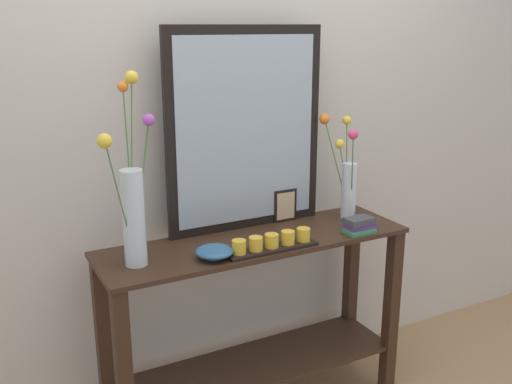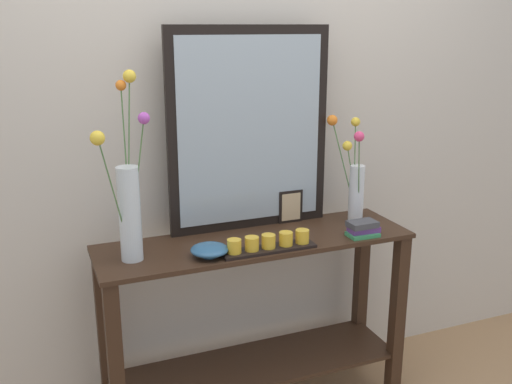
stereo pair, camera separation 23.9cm
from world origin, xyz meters
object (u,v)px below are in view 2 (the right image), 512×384
object	(u,v)px
vase_right	(354,180)
picture_frame_small	(291,206)
console_table	(256,309)
tall_vase_left	(129,200)
candle_tray	(269,244)
book_stack	(363,229)
decorative_bowl	(209,250)
mirror_leaning	(250,130)

from	to	relation	value
vase_right	picture_frame_small	size ratio (longest dim) A/B	3.24
console_table	tall_vase_left	bearing A→B (deg)	-177.43
tall_vase_left	candle_tray	size ratio (longest dim) A/B	1.82
console_table	book_stack	bearing A→B (deg)	-16.42
vase_right	candle_tray	world-z (taller)	vase_right
decorative_bowl	console_table	bearing A→B (deg)	24.06
vase_right	candle_tray	bearing A→B (deg)	-159.00
candle_tray	book_stack	world-z (taller)	candle_tray
picture_frame_small	decorative_bowl	bearing A→B (deg)	-151.40
picture_frame_small	tall_vase_left	bearing A→B (deg)	-167.12
candle_tray	decorative_bowl	xyz separation A→B (m)	(-0.24, 0.03, -0.00)
console_table	tall_vase_left	world-z (taller)	tall_vase_left
tall_vase_left	candle_tray	world-z (taller)	tall_vase_left
picture_frame_small	decorative_bowl	xyz separation A→B (m)	(-0.47, -0.26, -0.05)
vase_right	book_stack	distance (m)	0.26
candle_tray	book_stack	xyz separation A→B (m)	(0.44, 0.00, 0.00)
mirror_leaning	console_table	bearing A→B (deg)	-102.78
console_table	tall_vase_left	xyz separation A→B (m)	(-0.52, -0.02, 0.56)
mirror_leaning	picture_frame_small	distance (m)	0.41
book_stack	vase_right	bearing A→B (deg)	71.59
book_stack	decorative_bowl	bearing A→B (deg)	178.01
console_table	book_stack	size ratio (longest dim) A/B	9.48
vase_right	picture_frame_small	world-z (taller)	vase_right
candle_tray	picture_frame_small	bearing A→B (deg)	51.13
picture_frame_small	decorative_bowl	size ratio (longest dim) A/B	1.00
console_table	picture_frame_small	bearing A→B (deg)	32.92
vase_right	candle_tray	distance (m)	0.56
console_table	vase_right	bearing A→B (deg)	6.68
tall_vase_left	decorative_bowl	xyz separation A→B (m)	(0.29, -0.08, -0.21)
candle_tray	book_stack	bearing A→B (deg)	0.46
console_table	candle_tray	world-z (taller)	candle_tray
vase_right	picture_frame_small	bearing A→B (deg)	161.86
vase_right	tall_vase_left	bearing A→B (deg)	-175.41
vase_right	picture_frame_small	xyz separation A→B (m)	(-0.27, 0.09, -0.12)
mirror_leaning	vase_right	bearing A→B (deg)	-12.59
decorative_bowl	book_stack	world-z (taller)	book_stack
candle_tray	decorative_bowl	world-z (taller)	candle_tray
picture_frame_small	vase_right	bearing A→B (deg)	-18.14
vase_right	book_stack	world-z (taller)	vase_right
tall_vase_left	console_table	bearing A→B (deg)	2.57
console_table	candle_tray	distance (m)	0.38
tall_vase_left	book_stack	bearing A→B (deg)	-6.29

